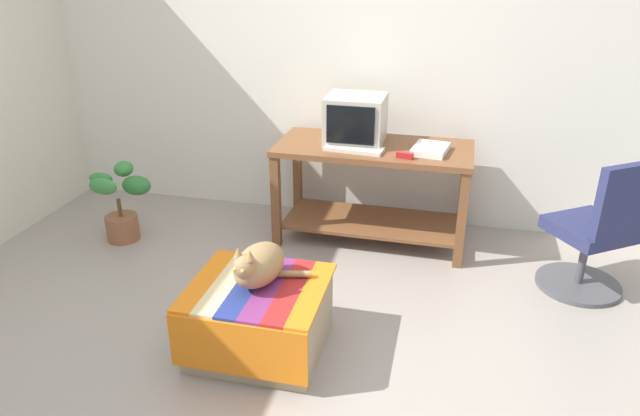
% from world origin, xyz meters
% --- Properties ---
extents(ground_plane, '(14.00, 14.00, 0.00)m').
position_xyz_m(ground_plane, '(0.00, 0.00, 0.00)').
color(ground_plane, '#9E9389').
extents(back_wall, '(8.00, 0.10, 2.60)m').
position_xyz_m(back_wall, '(0.00, 2.05, 1.30)').
color(back_wall, silver).
rests_on(back_wall, ground_plane).
extents(desk, '(1.37, 0.64, 0.72)m').
position_xyz_m(desk, '(0.26, 1.60, 0.49)').
color(desk, brown).
rests_on(desk, ground_plane).
extents(tv_monitor, '(0.40, 0.38, 0.33)m').
position_xyz_m(tv_monitor, '(0.12, 1.65, 0.88)').
color(tv_monitor, '#BCB7A8').
rests_on(tv_monitor, desk).
extents(keyboard, '(0.41, 0.19, 0.02)m').
position_xyz_m(keyboard, '(0.15, 1.46, 0.73)').
color(keyboard, beige).
rests_on(keyboard, desk).
extents(book, '(0.26, 0.31, 0.04)m').
position_xyz_m(book, '(0.65, 1.55, 0.74)').
color(book, white).
rests_on(book, desk).
extents(ottoman_with_blanket, '(0.70, 0.65, 0.39)m').
position_xyz_m(ottoman_with_blanket, '(-0.11, 0.17, 0.20)').
color(ottoman_with_blanket, tan).
rests_on(ottoman_with_blanket, ground_plane).
extents(cat, '(0.40, 0.39, 0.26)m').
position_xyz_m(cat, '(-0.11, 0.19, 0.50)').
color(cat, '#9E7A4C').
rests_on(cat, ottoman_with_blanket).
extents(potted_plant, '(0.48, 0.34, 0.58)m').
position_xyz_m(potted_plant, '(-1.50, 1.16, 0.28)').
color(potted_plant, brown).
rests_on(potted_plant, ground_plane).
extents(office_chair, '(0.58, 0.58, 0.89)m').
position_xyz_m(office_chair, '(1.69, 1.19, 0.39)').
color(office_chair, '#4C4C51').
rests_on(office_chair, ground_plane).
extents(stapler, '(0.12, 0.06, 0.04)m').
position_xyz_m(stapler, '(0.50, 1.38, 0.74)').
color(stapler, '#A31E1E').
rests_on(stapler, desk).
extents(pen, '(0.14, 0.03, 0.01)m').
position_xyz_m(pen, '(0.71, 1.63, 0.73)').
color(pen, '#B7B7BC').
rests_on(pen, desk).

